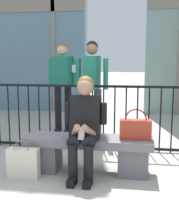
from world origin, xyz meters
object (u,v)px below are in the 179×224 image
handbag_on_bench (136,129)px  bystander_further_back (63,80)px  seated_person_with_phone (84,123)px  bystander_at_railing (92,83)px  stone_bench (88,151)px  shopping_bag (23,163)px

handbag_on_bench → bystander_further_back: bystander_further_back is taller
seated_person_with_phone → bystander_at_railing: bearing=95.2°
stone_bench → shopping_bag: (-0.73, -0.33, -0.08)m
seated_person_with_phone → bystander_further_back: bearing=109.9°
handbag_on_bench → bystander_at_railing: bearing=116.5°
seated_person_with_phone → handbag_on_bench: seated_person_with_phone is taller
stone_bench → bystander_further_back: size_ratio=0.94×
bystander_at_railing → stone_bench: bearing=-83.3°
seated_person_with_phone → handbag_on_bench: (0.61, 0.12, -0.07)m
handbag_on_bench → stone_bench: bearing=179.0°
bystander_further_back → bystander_at_railing: bearing=-41.7°
stone_bench → shopping_bag: bearing=-155.7°
seated_person_with_phone → bystander_at_railing: (-0.15, 1.63, 0.35)m
handbag_on_bench → bystander_further_back: (-1.41, 2.10, 0.42)m
handbag_on_bench → seated_person_with_phone: bearing=-169.0°
shopping_bag → bystander_at_railing: bystander_at_railing is taller
stone_bench → seated_person_with_phone: 0.40m
bystander_at_railing → bystander_further_back: bearing=138.3°
bystander_at_railing → bystander_further_back: (-0.66, 0.58, 0.00)m
shopping_bag → bystander_at_railing: bearing=73.2°
stone_bench → bystander_at_railing: 1.68m
handbag_on_bench → bystander_further_back: bearing=123.9°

